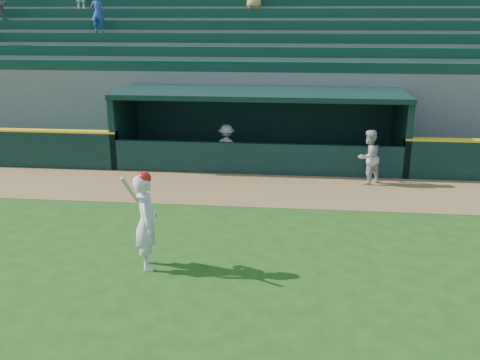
{
  "coord_description": "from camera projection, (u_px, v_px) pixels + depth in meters",
  "views": [
    {
      "loc": [
        1.19,
        -9.71,
        4.81
      ],
      "look_at": [
        0.0,
        1.6,
        1.3
      ],
      "focal_mm": 40.0,
      "sensor_mm": 36.0,
      "label": 1
    }
  ],
  "objects": [
    {
      "name": "dugout_player_inside",
      "position": [
        227.0,
        147.0,
        17.26
      ],
      "size": [
        1.02,
        0.68,
        1.47
      ],
      "primitive_type": "imported",
      "rotation": [
        0.0,
        0.0,
        2.99
      ],
      "color": "#9F9F9A",
      "rests_on": "ground"
    },
    {
      "name": "warning_track",
      "position": [
        252.0,
        189.0,
        15.42
      ],
      "size": [
        40.0,
        3.0,
        0.01
      ],
      "primitive_type": "cube",
      "color": "olive",
      "rests_on": "ground"
    },
    {
      "name": "dugout",
      "position": [
        260.0,
        123.0,
        17.97
      ],
      "size": [
        9.4,
        2.8,
        2.46
      ],
      "color": "#61615C",
      "rests_on": "ground"
    },
    {
      "name": "batter_at_plate",
      "position": [
        146.0,
        220.0,
        10.4
      ],
      "size": [
        0.65,
        0.85,
        2.0
      ],
      "color": "silver",
      "rests_on": "ground"
    },
    {
      "name": "dugout_player_front",
      "position": [
        369.0,
        157.0,
        15.73
      ],
      "size": [
        1.0,
        0.98,
        1.63
      ],
      "primitive_type": "imported",
      "rotation": [
        0.0,
        0.0,
        3.84
      ],
      "color": "#ABABA6",
      "rests_on": "ground"
    },
    {
      "name": "stands",
      "position": [
        267.0,
        77.0,
        22.0
      ],
      "size": [
        34.5,
        6.25,
        7.5
      ],
      "color": "slate",
      "rests_on": "ground"
    },
    {
      "name": "ground",
      "position": [
        232.0,
        265.0,
        10.76
      ],
      "size": [
        120.0,
        120.0,
        0.0
      ],
      "primitive_type": "plane",
      "color": "#1F4912",
      "rests_on": "ground"
    }
  ]
}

